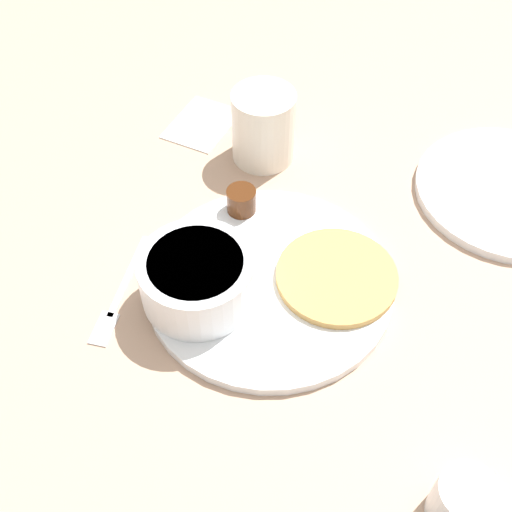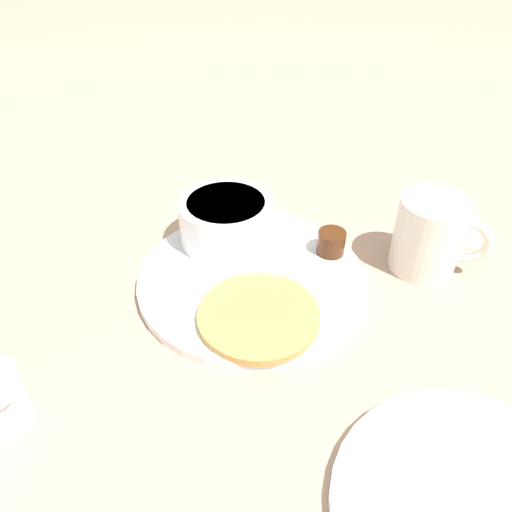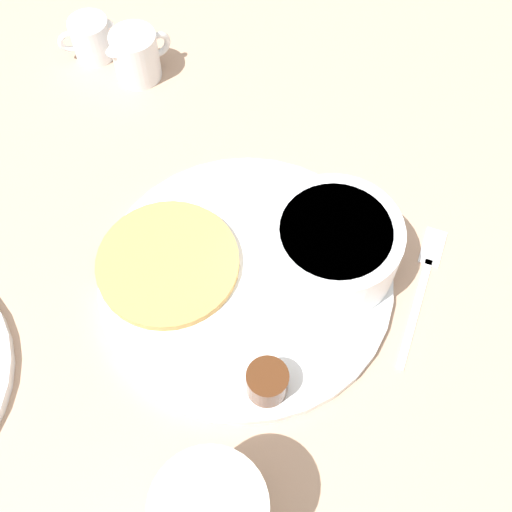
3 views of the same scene
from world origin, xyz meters
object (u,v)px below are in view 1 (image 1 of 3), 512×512
(fork, at_px, (117,301))
(plate, at_px, (269,281))
(bowl, at_px, (197,278))
(creamer_pitcher_near, at_px, (462,503))
(coffee_mug, at_px, (264,125))

(fork, bearing_deg, plate, 125.15)
(plate, xyz_separation_m, bowl, (0.06, -0.06, 0.04))
(fork, bearing_deg, creamer_pitcher_near, 82.19)
(creamer_pitcher_near, distance_m, fork, 0.39)
(bowl, relative_size, coffee_mug, 1.05)
(bowl, bearing_deg, fork, -62.88)
(plate, height_order, fork, plate)
(creamer_pitcher_near, bearing_deg, fork, -97.81)
(coffee_mug, height_order, fork, coffee_mug)
(bowl, xyz_separation_m, fork, (0.04, -0.08, -0.04))
(bowl, height_order, fork, bowl)
(plate, bearing_deg, coffee_mug, -151.75)
(fork, bearing_deg, coffee_mug, 173.18)
(plate, relative_size, creamer_pitcher_near, 3.84)
(coffee_mug, bearing_deg, bowl, 10.52)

